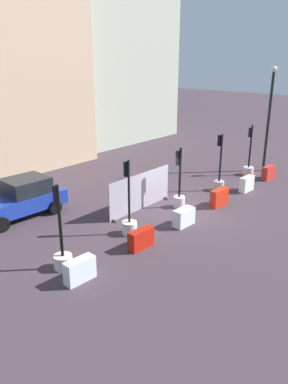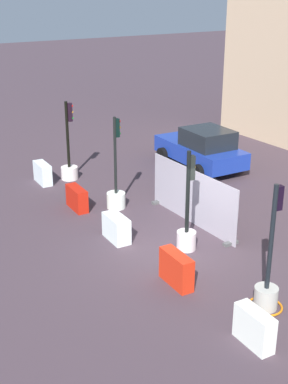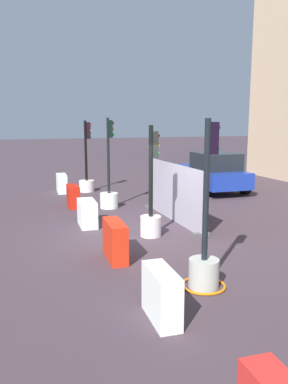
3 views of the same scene
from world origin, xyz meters
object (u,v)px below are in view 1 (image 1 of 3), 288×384
construction_barrier_0 (80,270)px  car_blue_estate (20,198)px  traffic_light_4 (248,167)px  construction_barrier_1 (141,239)px  traffic_light_1 (129,221)px  construction_barrier_2 (184,217)px  construction_barrier_4 (247,184)px  construction_barrier_5 (268,173)px  traffic_light_0 (62,252)px  traffic_light_2 (179,194)px  construction_barrier_3 (219,197)px  street_lamp_post (269,113)px  traffic_light_3 (219,180)px

construction_barrier_0 → car_blue_estate: 6.68m
traffic_light_4 → construction_barrier_1: 11.78m
traffic_light_1 → construction_barrier_2: bearing=-29.7°
construction_barrier_1 → construction_barrier_0: bearing=179.7°
traffic_light_4 → construction_barrier_4: 3.18m
construction_barrier_2 → construction_barrier_5: size_ratio=1.02×
traffic_light_0 → construction_barrier_5: 14.69m
traffic_light_0 → construction_barrier_5: (14.64, -1.18, -0.22)m
traffic_light_2 → construction_barrier_1: (-4.45, -1.38, -0.31)m
traffic_light_1 → construction_barrier_3: (5.27, -1.24, -0.16)m
construction_barrier_4 → construction_barrier_5: construction_barrier_4 is taller
traffic_light_0 → construction_barrier_5: size_ratio=2.98×
traffic_light_4 → construction_barrier_1: bearing=-174.0°
traffic_light_4 → construction_barrier_0: 14.83m
car_blue_estate → construction_barrier_5: bearing=-26.7°
traffic_light_4 → construction_barrier_4: size_ratio=3.10×
construction_barrier_3 → traffic_light_2: bearing=135.6°
traffic_light_2 → street_lamp_post: street_lamp_post is taller
traffic_light_4 → construction_barrier_0: size_ratio=2.85×
traffic_light_4 → street_lamp_post: bearing=-12.0°
traffic_light_3 → traffic_light_4: bearing=1.3°
construction_barrier_2 → traffic_light_4: bearing=8.3°
construction_barrier_3 → construction_barrier_4: construction_barrier_3 is taller
traffic_light_3 → street_lamp_post: 6.21m
traffic_light_0 → traffic_light_3: (10.86, 0.04, -0.04)m
traffic_light_0 → construction_barrier_3: 8.91m
construction_barrier_1 → construction_barrier_2: bearing=-1.1°
construction_barrier_3 → car_blue_estate: bearing=137.8°
traffic_light_0 → construction_barrier_2: (5.75, -1.16, -0.23)m
construction_barrier_3 → construction_barrier_2: bearing=-179.8°
construction_barrier_4 → car_blue_estate: (-10.04, 6.51, 0.43)m
construction_barrier_2 → street_lamp_post: street_lamp_post is taller
construction_barrier_1 → construction_barrier_5: (11.71, -0.08, 0.02)m
traffic_light_2 → construction_barrier_0: 7.65m
traffic_light_0 → traffic_light_1: traffic_light_1 is taller
traffic_light_2 → car_blue_estate: (-5.67, 5.04, 0.15)m
construction_barrier_1 → construction_barrier_2: 2.83m
traffic_light_3 → traffic_light_4: traffic_light_3 is taller
traffic_light_0 → traffic_light_4: size_ratio=0.99×
construction_barrier_3 → construction_barrier_1: bearing=179.6°
traffic_light_1 → car_blue_estate: traffic_light_1 is taller
construction_barrier_3 → traffic_light_4: bearing=12.4°
traffic_light_4 → construction_barrier_2: (-8.89, -1.29, -0.12)m
traffic_light_0 → traffic_light_1: size_ratio=0.97×
construction_barrier_1 → construction_barrier_3: bearing=-0.4°
traffic_light_1 → car_blue_estate: bearing=109.5°
traffic_light_2 → car_blue_estate: 7.59m
construction_barrier_2 → construction_barrier_5: (8.88, -0.03, 0.02)m
construction_barrier_5 → street_lamp_post: bearing=32.6°
construction_barrier_1 → car_blue_estate: size_ratio=0.26×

